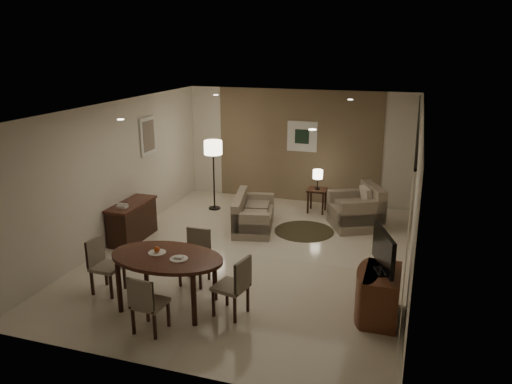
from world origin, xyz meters
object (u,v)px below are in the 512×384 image
(tv_cabinet, at_px, (381,295))
(chair_left, at_px, (107,266))
(console_desk, at_px, (132,221))
(chair_right, at_px, (231,286))
(chair_near, at_px, (150,302))
(sofa, at_px, (254,212))
(chair_far, at_px, (194,258))
(side_table, at_px, (317,200))
(armchair, at_px, (355,207))
(floor_lamp, at_px, (214,175))
(dining_table, at_px, (168,281))

(tv_cabinet, distance_m, chair_left, 4.13)
(console_desk, bearing_deg, chair_right, -35.99)
(chair_near, bearing_deg, chair_right, -136.21)
(sofa, bearing_deg, chair_left, 146.48)
(chair_near, distance_m, chair_far, 1.45)
(chair_left, bearing_deg, chair_far, -56.78)
(console_desk, height_order, side_table, console_desk)
(sofa, distance_m, side_table, 1.78)
(tv_cabinet, bearing_deg, chair_right, -164.61)
(chair_right, distance_m, sofa, 3.47)
(armchair, relative_size, floor_lamp, 0.62)
(sofa, xyz_separation_m, floor_lamp, (-1.27, 0.92, 0.45))
(sofa, bearing_deg, chair_near, 165.95)
(chair_far, bearing_deg, console_desk, 144.93)
(chair_right, height_order, floor_lamp, floor_lamp)
(armchair, height_order, floor_lamp, floor_lamp)
(chair_right, bearing_deg, chair_far, -117.27)
(chair_far, height_order, floor_lamp, floor_lamp)
(chair_far, distance_m, armchair, 4.00)
(chair_near, xyz_separation_m, side_table, (1.17, 5.55, -0.15))
(chair_left, bearing_deg, console_desk, 23.80)
(chair_near, height_order, side_table, chair_near)
(chair_left, xyz_separation_m, side_table, (2.34, 4.78, -0.16))
(armchair, distance_m, floor_lamp, 3.30)
(chair_right, relative_size, side_table, 1.64)
(console_desk, height_order, chair_right, chair_right)
(dining_table, bearing_deg, console_desk, 131.59)
(console_desk, bearing_deg, floor_lamp, 70.05)
(tv_cabinet, distance_m, sofa, 3.98)
(chair_far, distance_m, sofa, 2.66)
(chair_left, relative_size, chair_right, 0.98)
(chair_left, height_order, chair_right, chair_right)
(tv_cabinet, xyz_separation_m, dining_table, (-3.01, -0.62, 0.05))
(sofa, relative_size, armchair, 1.50)
(chair_near, height_order, chair_far, chair_far)
(dining_table, height_order, chair_near, chair_near)
(chair_far, xyz_separation_m, sofa, (0.14, 2.66, -0.08))
(tv_cabinet, xyz_separation_m, side_table, (-1.76, 4.25, -0.08))
(tv_cabinet, bearing_deg, chair_near, -156.17)
(tv_cabinet, relative_size, sofa, 0.60)
(chair_far, relative_size, armchair, 0.87)
(tv_cabinet, xyz_separation_m, floor_lamp, (-4.08, 3.74, 0.46))
(dining_table, height_order, chair_far, chair_far)
(tv_cabinet, distance_m, chair_near, 3.20)
(console_desk, xyz_separation_m, side_table, (3.13, 2.75, -0.10))
(console_desk, distance_m, floor_lamp, 2.42)
(console_desk, bearing_deg, chair_left, -68.65)
(chair_far, bearing_deg, dining_table, -94.91)
(tv_cabinet, bearing_deg, chair_left, -172.68)
(console_desk, height_order, chair_far, chair_far)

